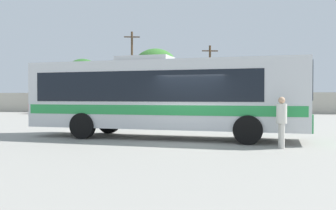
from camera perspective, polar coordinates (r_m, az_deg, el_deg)
ground_plane at (r=24.04m, az=5.94°, el=-2.79°), size 300.00×300.00×0.00m
perimeter_wall at (r=39.11m, az=7.39°, el=0.32°), size 80.00×0.30×2.13m
coach_bus_silver_green at (r=15.46m, az=-0.98°, el=1.63°), size 11.40×3.85×3.35m
attendant_by_bus_door at (r=12.90m, az=16.77°, el=-2.08°), size 0.41×0.41×1.69m
parked_car_leftmost_red at (r=39.61m, az=-17.18°, el=-0.10°), size 4.23×2.11×1.51m
parked_car_second_dark_blue at (r=36.69m, az=-7.98°, el=-0.23°), size 4.61×2.31×1.41m
parked_car_third_maroon at (r=35.12m, az=2.35°, el=-0.28°), size 4.23×2.08×1.41m
parked_car_rightmost_maroon at (r=35.25m, az=11.24°, el=-0.23°), size 4.62×2.05×1.50m
utility_pole_near at (r=42.91m, az=6.34°, el=4.20°), size 1.78×0.52×7.46m
utility_pole_far at (r=43.68m, az=-5.46°, el=5.27°), size 1.78×0.55×9.15m
roadside_tree_left at (r=45.44m, az=-12.72°, el=4.72°), size 3.88×3.88×6.14m
roadside_tree_midleft at (r=47.01m, az=-1.90°, el=5.62°), size 5.57×5.57×7.65m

